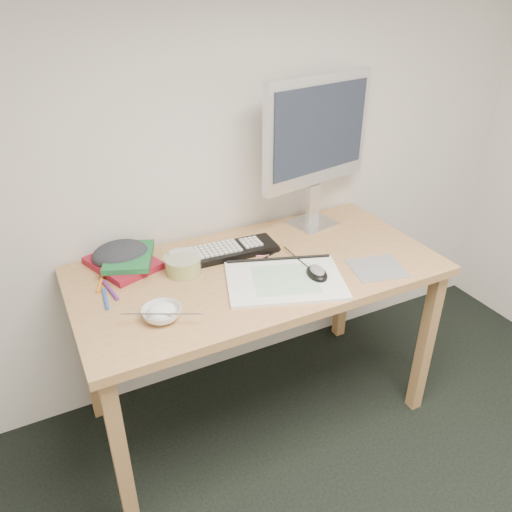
{
  "coord_description": "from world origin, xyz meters",
  "views": [
    {
      "loc": [
        -0.55,
        -0.04,
        1.72
      ],
      "look_at": [
        0.17,
        1.39,
        0.83
      ],
      "focal_mm": 35.0,
      "sensor_mm": 36.0,
      "label": 1
    }
  ],
  "objects_px": {
    "desk": "(258,285)",
    "sketchpad": "(285,280)",
    "rice_bowl": "(162,314)",
    "monitor": "(317,135)",
    "keyboard": "(224,252)"
  },
  "relations": [
    {
      "from": "desk",
      "to": "sketchpad",
      "type": "bearing_deg",
      "value": -73.58
    },
    {
      "from": "rice_bowl",
      "to": "sketchpad",
      "type": "bearing_deg",
      "value": 2.14
    },
    {
      "from": "sketchpad",
      "to": "desk",
      "type": "bearing_deg",
      "value": 125.78
    },
    {
      "from": "monitor",
      "to": "rice_bowl",
      "type": "distance_m",
      "value": 0.99
    },
    {
      "from": "desk",
      "to": "keyboard",
      "type": "distance_m",
      "value": 0.19
    },
    {
      "from": "keyboard",
      "to": "monitor",
      "type": "height_order",
      "value": "monitor"
    },
    {
      "from": "desk",
      "to": "rice_bowl",
      "type": "distance_m",
      "value": 0.47
    },
    {
      "from": "desk",
      "to": "sketchpad",
      "type": "distance_m",
      "value": 0.17
    },
    {
      "from": "desk",
      "to": "keyboard",
      "type": "height_order",
      "value": "keyboard"
    },
    {
      "from": "keyboard",
      "to": "monitor",
      "type": "xyz_separation_m",
      "value": [
        0.47,
        0.09,
        0.39
      ]
    },
    {
      "from": "sketchpad",
      "to": "monitor",
      "type": "distance_m",
      "value": 0.65
    },
    {
      "from": "keyboard",
      "to": "rice_bowl",
      "type": "bearing_deg",
      "value": -135.91
    },
    {
      "from": "keyboard",
      "to": "rice_bowl",
      "type": "xyz_separation_m",
      "value": [
        -0.35,
        -0.31,
        0.01
      ]
    },
    {
      "from": "rice_bowl",
      "to": "monitor",
      "type": "bearing_deg",
      "value": 25.51
    },
    {
      "from": "sketchpad",
      "to": "rice_bowl",
      "type": "distance_m",
      "value": 0.47
    }
  ]
}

